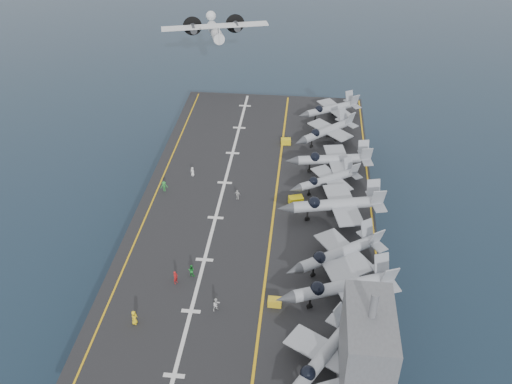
# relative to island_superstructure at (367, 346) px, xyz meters

# --- Properties ---
(ground) EXTENTS (500.00, 500.00, 0.00)m
(ground) POSITION_rel_island_superstructure_xyz_m (-15.00, 30.00, -17.90)
(ground) COLOR #142135
(ground) RESTS_ON ground
(hull) EXTENTS (36.00, 90.00, 10.00)m
(hull) POSITION_rel_island_superstructure_xyz_m (-15.00, 30.00, -12.90)
(hull) COLOR #56595E
(hull) RESTS_ON ground
(flight_deck) EXTENTS (38.00, 92.00, 0.40)m
(flight_deck) POSITION_rel_island_superstructure_xyz_m (-15.00, 30.00, -7.70)
(flight_deck) COLOR black
(flight_deck) RESTS_ON hull
(foul_line) EXTENTS (0.35, 90.00, 0.02)m
(foul_line) POSITION_rel_island_superstructure_xyz_m (-12.00, 30.00, -7.48)
(foul_line) COLOR gold
(foul_line) RESTS_ON flight_deck
(landing_centerline) EXTENTS (0.50, 90.00, 0.02)m
(landing_centerline) POSITION_rel_island_superstructure_xyz_m (-21.00, 30.00, -7.48)
(landing_centerline) COLOR silver
(landing_centerline) RESTS_ON flight_deck
(deck_edge_port) EXTENTS (0.25, 90.00, 0.02)m
(deck_edge_port) POSITION_rel_island_superstructure_xyz_m (-32.00, 30.00, -7.48)
(deck_edge_port) COLOR gold
(deck_edge_port) RESTS_ON flight_deck
(deck_edge_stbd) EXTENTS (0.25, 90.00, 0.02)m
(deck_edge_stbd) POSITION_rel_island_superstructure_xyz_m (3.50, 30.00, -7.48)
(deck_edge_stbd) COLOR gold
(deck_edge_stbd) RESTS_ON flight_deck
(island_superstructure) EXTENTS (5.00, 10.00, 15.00)m
(island_superstructure) POSITION_rel_island_superstructure_xyz_m (0.00, 0.00, 0.00)
(island_superstructure) COLOR #56595E
(island_superstructure) RESTS_ON flight_deck
(fighter_jet_1) EXTENTS (16.05, 17.77, 5.14)m
(fighter_jet_1) POSITION_rel_island_superstructure_xyz_m (-4.21, 2.38, -4.93)
(fighter_jet_1) COLOR #979EA8
(fighter_jet_1) RESTS_ON flight_deck
(fighter_jet_2) EXTENTS (18.80, 15.76, 5.56)m
(fighter_jet_2) POSITION_rel_island_superstructure_xyz_m (-1.70, 13.74, -4.72)
(fighter_jet_2) COLOR gray
(fighter_jet_2) RESTS_ON flight_deck
(fighter_jet_3) EXTENTS (18.16, 16.84, 5.25)m
(fighter_jet_3) POSITION_rel_island_superstructure_xyz_m (-2.05, 20.50, -4.88)
(fighter_jet_3) COLOR #989FA9
(fighter_jet_3) RESTS_ON flight_deck
(fighter_jet_4) EXTENTS (18.62, 14.49, 5.75)m
(fighter_jet_4) POSITION_rel_island_superstructure_xyz_m (-2.17, 31.79, -4.63)
(fighter_jet_4) COLOR #929A9F
(fighter_jet_4) RESTS_ON flight_deck
(fighter_jet_5) EXTENTS (15.47, 14.18, 4.47)m
(fighter_jet_5) POSITION_rel_island_superstructure_xyz_m (-3.54, 39.60, -5.26)
(fighter_jet_5) COLOR gray
(fighter_jet_5) RESTS_ON flight_deck
(fighter_jet_6) EXTENTS (16.54, 12.48, 5.22)m
(fighter_jet_6) POSITION_rel_island_superstructure_xyz_m (-2.53, 45.66, -4.89)
(fighter_jet_6) COLOR #8F979F
(fighter_jet_6) RESTS_ON flight_deck
(fighter_jet_7) EXTENTS (16.70, 16.60, 4.91)m
(fighter_jet_7) POSITION_rel_island_superstructure_xyz_m (-3.62, 56.29, -5.05)
(fighter_jet_7) COLOR #9298A1
(fighter_jet_7) RESTS_ON flight_deck
(fighter_jet_8) EXTENTS (16.21, 14.71, 4.69)m
(fighter_jet_8) POSITION_rel_island_superstructure_xyz_m (-2.72, 66.03, -5.16)
(fighter_jet_8) COLOR #9BA4AB
(fighter_jet_8) RESTS_ON flight_deck
(tow_cart_a) EXTENTS (1.80, 1.19, 1.07)m
(tow_cart_a) POSITION_rel_island_superstructure_xyz_m (-10.37, 12.19, -6.97)
(tow_cart_a) COLOR gold
(tow_cart_a) RESTS_ON flight_deck
(tow_cart_b) EXTENTS (2.57, 2.06, 1.34)m
(tow_cart_b) POSITION_rel_island_superstructure_xyz_m (-8.59, 35.04, -6.83)
(tow_cart_b) COLOR yellow
(tow_cart_b) RESTS_ON flight_deck
(tow_cart_c) EXTENTS (1.95, 1.37, 1.10)m
(tow_cart_c) POSITION_rel_island_superstructure_xyz_m (-11.33, 54.44, -6.95)
(tow_cart_c) COLOR gold
(tow_cart_c) RESTS_ON flight_deck
(crew_0) EXTENTS (1.01, 1.35, 2.05)m
(crew_0) POSITION_rel_island_superstructure_xyz_m (-27.58, 7.31, -6.47)
(crew_0) COLOR yellow
(crew_0) RESTS_ON flight_deck
(crew_1) EXTENTS (1.23, 1.44, 2.03)m
(crew_1) POSITION_rel_island_superstructure_xyz_m (-24.01, 14.95, -6.49)
(crew_1) COLOR #B21919
(crew_1) RESTS_ON flight_deck
(crew_2) EXTENTS (1.25, 0.98, 1.85)m
(crew_2) POSITION_rel_island_superstructure_xyz_m (-22.18, 16.65, -6.57)
(crew_2) COLOR #1D8E2F
(crew_2) RESTS_ON flight_deck
(crew_3) EXTENTS (1.29, 1.06, 1.86)m
(crew_3) POSITION_rel_island_superstructure_xyz_m (-30.71, 36.55, -6.57)
(crew_3) COLOR #268C33
(crew_3) RESTS_ON flight_deck
(crew_4) EXTENTS (1.21, 0.98, 1.74)m
(crew_4) POSITION_rel_island_superstructure_xyz_m (-18.23, 35.47, -6.63)
(crew_4) COLOR silver
(crew_4) RESTS_ON flight_deck
(crew_5) EXTENTS (1.21, 1.13, 1.68)m
(crew_5) POSITION_rel_island_superstructure_xyz_m (-26.91, 41.72, -6.66)
(crew_5) COLOR white
(crew_5) RESTS_ON flight_deck
(crew_7) EXTENTS (1.45, 1.39, 2.02)m
(crew_7) POSITION_rel_island_superstructure_xyz_m (-17.74, 10.55, -6.49)
(crew_7) COLOR silver
(crew_7) RESTS_ON flight_deck
(transport_plane) EXTENTS (26.95, 21.78, 5.55)m
(transport_plane) POSITION_rel_island_superstructure_xyz_m (-28.85, 81.80, 4.31)
(transport_plane) COLOR #B8BBBD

